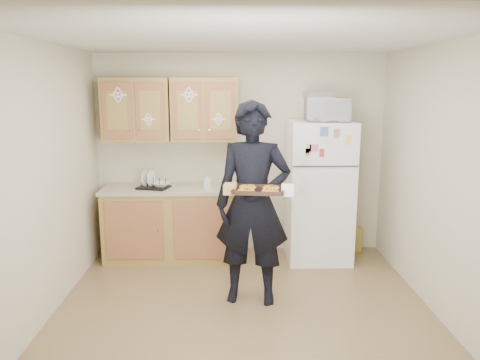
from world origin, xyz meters
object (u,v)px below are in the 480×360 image
baking_tray (259,191)px  dish_rack (153,182)px  refrigerator (319,191)px  person (253,204)px  microwave (327,110)px

baking_tray → dish_rack: 1.87m
refrigerator → dish_rack: 2.00m
person → baking_tray: bearing=-75.1°
person → baking_tray: size_ratio=4.35×
person → microwave: (0.91, 1.08, 0.85)m
baking_tray → microwave: size_ratio=0.92×
refrigerator → baking_tray: size_ratio=3.74×
person → baking_tray: (0.04, -0.30, 0.20)m
person → baking_tray: person is taller
microwave → dish_rack: microwave is taller
microwave → dish_rack: 2.23m
microwave → person: bearing=-130.4°
person → dish_rack: 1.61m
refrigerator → baking_tray: bearing=-119.7°
refrigerator → person: person is taller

